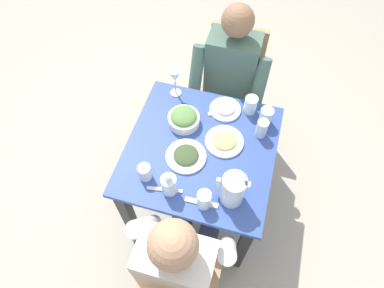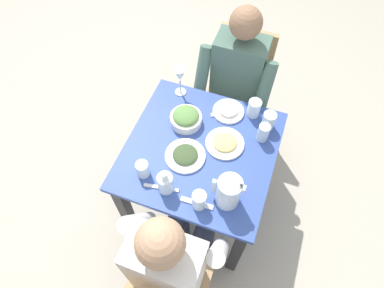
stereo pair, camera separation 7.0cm
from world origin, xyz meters
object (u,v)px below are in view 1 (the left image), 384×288
Objects in this scene: dining_table at (200,161)px; water_glass_far_left at (262,128)px; plate_yoghurt at (225,108)px; salad_bowl at (184,118)px; water_glass_near_right at (266,116)px; plate_fries at (224,141)px; water_glass_center at (204,199)px; chair_near at (232,80)px; plate_dolmas at (186,156)px; oil_carafe at (169,185)px; water_pitcher at (233,189)px; water_glass_near_left at (251,105)px; water_glass_by_pitcher at (145,172)px; diner_near at (227,86)px; diner_far at (183,252)px; wine_glass at (175,77)px.

water_glass_far_left is (-0.30, -0.18, 0.19)m from dining_table.
salad_bowl is at bearing 36.67° from plate_yoghurt.
water_glass_near_right is (-0.31, -0.27, 0.19)m from dining_table.
salad_bowl reaches higher than plate_fries.
water_glass_center is at bearing 107.85° from dining_table.
plate_dolmas is at bearing 83.53° from chair_near.
salad_bowl is (0.14, -0.14, 0.18)m from dining_table.
oil_carafe is at bearing 73.14° from dining_table.
water_pitcher reaches higher than water_glass_near_left.
plate_dolmas is at bearing -55.53° from water_glass_center.
water_pitcher is at bearing 132.94° from dining_table.
water_glass_center is 0.65× the size of oil_carafe.
oil_carafe is at bearing 164.71° from water_glass_by_pitcher.
dining_table is 0.34m from plate_yoghurt.
diner_near is 0.87m from water_glass_center.
plate_dolmas is 2.01× the size of water_glass_near_left.
water_glass_near_right is at bearing -135.91° from water_glass_by_pitcher.
plate_dolmas is at bearing 109.66° from salad_bowl.
water_glass_by_pitcher is (0.35, 0.32, 0.03)m from plate_fries.
plate_yoghurt is at bearing -87.14° from water_glass_center.
oil_carafe is (0.09, 0.29, 0.19)m from dining_table.
water_glass_center reaches higher than plate_dolmas.
water_glass_center is 1.12× the size of water_glass_by_pitcher.
chair_near is at bearing -105.68° from salad_bowl.
plate_dolmas is (0.09, 0.63, 0.08)m from diner_near.
water_glass_center is (-0.07, 1.07, 0.27)m from chair_near.
water_glass_far_left is 1.18× the size of water_glass_by_pitcher.
water_glass_near_right is at bearing 135.03° from diner_near.
water_glass_near_left is at bearing -123.51° from plate_dolmas.
water_glass_near_right is (-0.21, -0.59, 0.00)m from water_glass_center.
salad_bowl is 0.83× the size of plate_dolmas.
water_glass_by_pitcher is 0.58× the size of oil_carafe.
chair_near is 4.94× the size of salad_bowl.
water_glass_far_left is at bearing -107.83° from diner_far.
plate_yoghurt is at bearing -109.37° from plate_dolmas.
salad_bowl is 0.27m from plate_fries.
chair_near reaches higher than water_glass_far_left.
chair_near is 4.59× the size of wine_glass.
diner_near is 0.64m from plate_dolmas.
plate_yoghurt reaches higher than dining_table.
plate_fries is 0.28m from water_glass_near_left.
diner_near is at bearing -98.13° from oil_carafe.
oil_carafe reaches higher than water_glass_by_pitcher.
chair_near is at bearing -67.33° from water_glass_near_left.
diner_far reaches higher than water_pitcher.
diner_near is at bearing 90.00° from chair_near.
wine_glass is at bearing -8.43° from plate_yoghurt.
chair_near is 8.42× the size of water_glass_center.
dining_table is 3.77× the size of plate_fries.
salad_bowl is 0.44m from water_glass_far_left.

